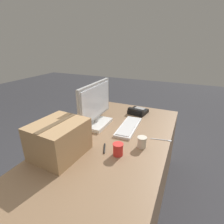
# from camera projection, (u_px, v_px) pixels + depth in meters

# --- Properties ---
(ground_plane) EXTENTS (12.00, 12.00, 0.00)m
(ground_plane) POSITION_uv_depth(u_px,v_px,m) (112.00, 204.00, 1.73)
(ground_plane) COLOR #38383D
(office_desk) EXTENTS (1.80, 0.90, 0.73)m
(office_desk) POSITION_uv_depth(u_px,v_px,m) (112.00, 175.00, 1.59)
(office_desk) COLOR #8C6B4C
(office_desk) RESTS_ON ground_plane
(monitor) EXTENTS (0.54, 0.23, 0.42)m
(monitor) POSITION_uv_depth(u_px,v_px,m) (95.00, 108.00, 1.66)
(monitor) COLOR white
(monitor) RESTS_ON office_desk
(keyboard) EXTENTS (0.45, 0.17, 0.03)m
(keyboard) POSITION_uv_depth(u_px,v_px,m) (129.00, 127.00, 1.66)
(keyboard) COLOR silver
(keyboard) RESTS_ON office_desk
(desk_phone) EXTENTS (0.21, 0.22, 0.07)m
(desk_phone) POSITION_uv_depth(u_px,v_px,m) (138.00, 111.00, 1.99)
(desk_phone) COLOR black
(desk_phone) RESTS_ON office_desk
(paper_cup_left) EXTENTS (0.08, 0.08, 0.09)m
(paper_cup_left) POSITION_uv_depth(u_px,v_px,m) (118.00, 149.00, 1.25)
(paper_cup_left) COLOR red
(paper_cup_left) RESTS_ON office_desk
(paper_cup_right) EXTENTS (0.07, 0.07, 0.09)m
(paper_cup_right) POSITION_uv_depth(u_px,v_px,m) (142.00, 142.00, 1.35)
(paper_cup_right) COLOR beige
(paper_cup_right) RESTS_ON office_desk
(spoon) EXTENTS (0.05, 0.17, 0.00)m
(spoon) POSITION_uv_depth(u_px,v_px,m) (164.00, 140.00, 1.45)
(spoon) COLOR silver
(spoon) RESTS_ON office_desk
(cardboard_box) EXTENTS (0.38, 0.34, 0.25)m
(cardboard_box) POSITION_uv_depth(u_px,v_px,m) (59.00, 139.00, 1.24)
(cardboard_box) COLOR tan
(cardboard_box) RESTS_ON office_desk
(pen_marker) EXTENTS (0.12, 0.06, 0.01)m
(pen_marker) POSITION_uv_depth(u_px,v_px,m) (104.00, 148.00, 1.33)
(pen_marker) COLOR black
(pen_marker) RESTS_ON office_desk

